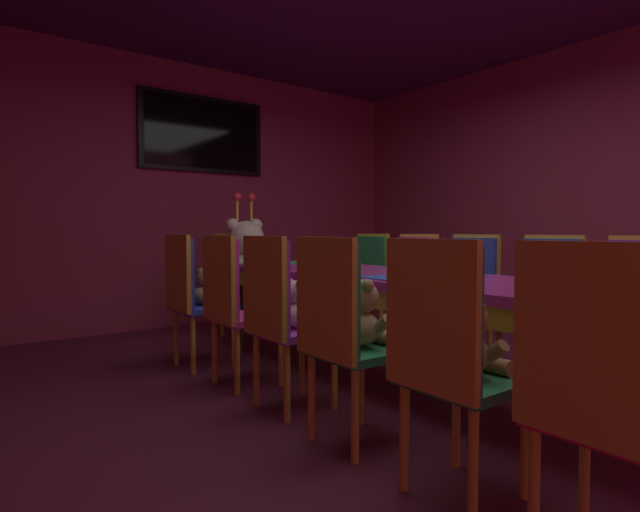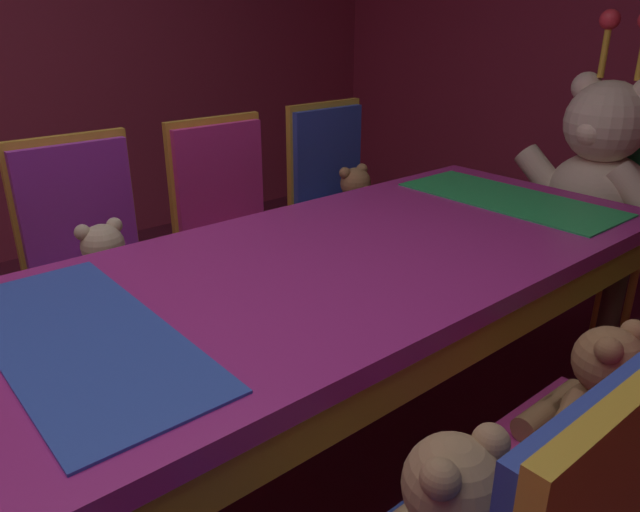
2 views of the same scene
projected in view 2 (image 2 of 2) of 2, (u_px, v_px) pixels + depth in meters
The scene contains 9 objects.
banquet_table at pixel (88, 373), 1.26m from camera, with size 0.90×3.57×0.75m.
chair_left_3 at pixel (90, 252), 2.06m from camera, with size 0.42×0.41×0.98m.
teddy_left_3 at pixel (107, 269), 1.96m from camera, with size 0.23×0.30×0.28m.
chair_left_4 at pixel (229, 218), 2.39m from camera, with size 0.42×0.41×0.98m.
chair_left_5 at pixel (335, 190), 2.77m from camera, with size 0.42×0.41×0.98m.
teddy_left_5 at pixel (356, 201), 2.68m from camera, with size 0.23×0.29×0.27m.
teddy_right_4 at pixel (599, 396), 1.30m from camera, with size 0.25×0.32×0.30m.
throne_chair at pixel (610, 196), 2.67m from camera, with size 0.41×0.42×0.98m.
king_teddy_bear at pixel (597, 169), 2.51m from camera, with size 0.71×0.55×0.91m.
Camera 2 is at (1.13, -0.32, 1.36)m, focal length 33.75 mm.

